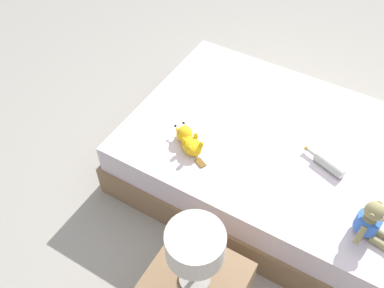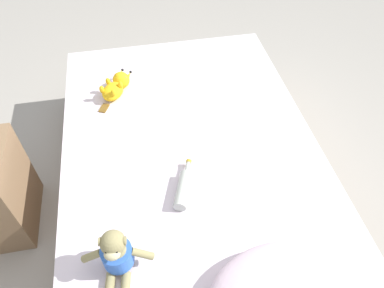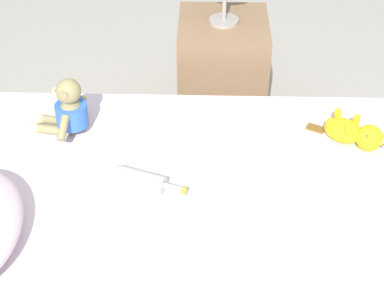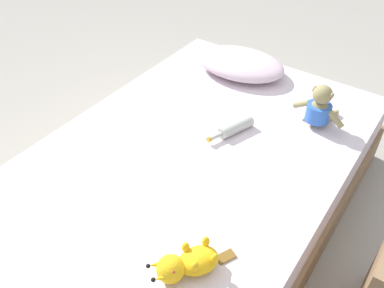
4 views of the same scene
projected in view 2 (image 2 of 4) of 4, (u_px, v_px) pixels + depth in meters
name	position (u px, v px, depth m)	size (l,w,h in m)	color
ground_plane	(192.00, 198.00, 2.18)	(16.00, 16.00, 0.00)	#9E998E
bed	(192.00, 176.00, 2.01)	(1.36, 2.08, 0.44)	#846647
plush_monkey	(117.00, 256.00, 1.37)	(0.29, 0.24, 0.24)	#8E8456
plush_yellow_creature	(116.00, 86.00, 2.11)	(0.22, 0.30, 0.10)	yellow
glass_bottle	(183.00, 189.00, 1.65)	(0.13, 0.27, 0.06)	#B7BCB2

